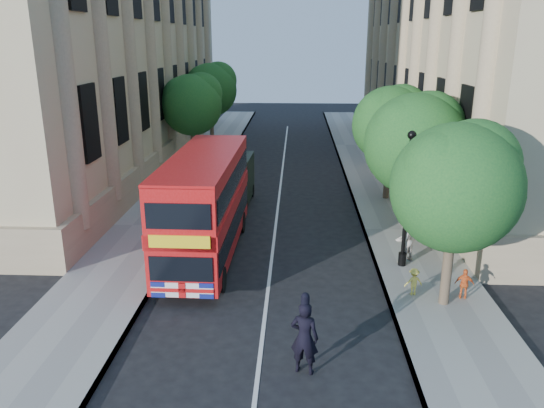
# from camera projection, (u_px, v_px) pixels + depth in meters

# --- Properties ---
(ground) EXTENTS (120.00, 120.00, 0.00)m
(ground) POSITION_uv_depth(u_px,v_px,m) (260.00, 353.00, 14.75)
(ground) COLOR black
(ground) RESTS_ON ground
(pavement_right) EXTENTS (3.50, 80.00, 0.12)m
(pavement_right) POSITION_uv_depth(u_px,v_px,m) (402.00, 231.00, 24.01)
(pavement_right) COLOR gray
(pavement_right) RESTS_ON ground
(pavement_left) EXTENTS (3.50, 80.00, 0.12)m
(pavement_left) POSITION_uv_depth(u_px,v_px,m) (151.00, 227.00, 24.52)
(pavement_left) COLOR gray
(pavement_left) RESTS_ON ground
(building_right) EXTENTS (12.00, 38.00, 18.00)m
(building_right) POSITION_uv_depth(u_px,v_px,m) (497.00, 29.00, 34.32)
(building_right) COLOR tan
(building_right) RESTS_ON ground
(building_left) EXTENTS (12.00, 38.00, 18.00)m
(building_left) POSITION_uv_depth(u_px,v_px,m) (79.00, 29.00, 35.56)
(building_left) COLOR tan
(building_left) RESTS_ON ground
(tree_right_near) EXTENTS (4.00, 4.00, 6.08)m
(tree_right_near) POSITION_uv_depth(u_px,v_px,m) (458.00, 181.00, 16.11)
(tree_right_near) COLOR #473828
(tree_right_near) RESTS_ON ground
(tree_right_mid) EXTENTS (4.20, 4.20, 6.37)m
(tree_right_mid) POSITION_uv_depth(u_px,v_px,m) (416.00, 139.00, 21.77)
(tree_right_mid) COLOR #473828
(tree_right_mid) RESTS_ON ground
(tree_right_far) EXTENTS (4.00, 4.00, 6.15)m
(tree_right_far) POSITION_uv_depth(u_px,v_px,m) (391.00, 120.00, 27.53)
(tree_right_far) COLOR #473828
(tree_right_far) RESTS_ON ground
(tree_left_far) EXTENTS (4.00, 4.00, 6.30)m
(tree_left_far) POSITION_uv_depth(u_px,v_px,m) (192.00, 101.00, 34.69)
(tree_left_far) COLOR #473828
(tree_left_far) RESTS_ON ground
(tree_left_back) EXTENTS (4.20, 4.20, 6.65)m
(tree_left_back) POSITION_uv_depth(u_px,v_px,m) (211.00, 87.00, 42.24)
(tree_left_back) COLOR #473828
(tree_left_back) RESTS_ON ground
(lamp_post) EXTENTS (0.32, 0.32, 5.16)m
(lamp_post) POSITION_uv_depth(u_px,v_px,m) (406.00, 205.00, 19.49)
(lamp_post) COLOR black
(lamp_post) RESTS_ON pavement_right
(double_decker_bus) EXTENTS (2.49, 8.85, 4.06)m
(double_decker_bus) POSITION_uv_depth(u_px,v_px,m) (205.00, 203.00, 20.64)
(double_decker_bus) COLOR #B30C0D
(double_decker_bus) RESTS_ON ground
(box_van) EXTENTS (1.92, 4.38, 2.47)m
(box_van) POSITION_uv_depth(u_px,v_px,m) (233.00, 182.00, 27.60)
(box_van) COLOR black
(box_van) RESTS_ON ground
(police_constable) EXTENTS (0.84, 0.66, 2.03)m
(police_constable) POSITION_uv_depth(u_px,v_px,m) (304.00, 338.00, 13.64)
(police_constable) COLOR black
(police_constable) RESTS_ON ground
(woman_pedestrian) EXTENTS (1.12, 1.10, 1.82)m
(woman_pedestrian) POSITION_uv_depth(u_px,v_px,m) (404.00, 239.00, 20.26)
(woman_pedestrian) COLOR beige
(woman_pedestrian) RESTS_ON pavement_right
(child_a) EXTENTS (0.66, 0.40, 1.05)m
(child_a) POSITION_uv_depth(u_px,v_px,m) (464.00, 284.00, 17.46)
(child_a) COLOR orange
(child_a) RESTS_ON pavement_right
(child_b) EXTENTS (0.67, 0.47, 0.95)m
(child_b) POSITION_uv_depth(u_px,v_px,m) (414.00, 282.00, 17.75)
(child_b) COLOR #F0DD52
(child_b) RESTS_ON pavement_right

